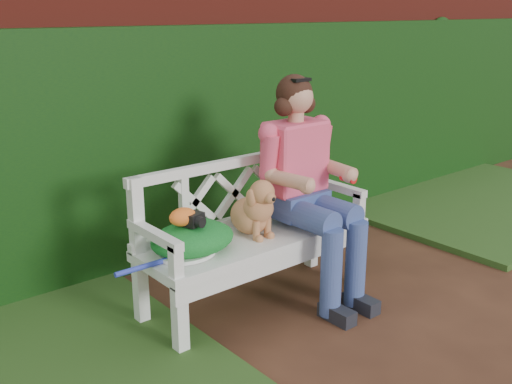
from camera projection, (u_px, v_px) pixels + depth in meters
ground at (400, 315)px, 3.69m from camera, size 60.00×60.00×0.00m
brick_wall at (215, 102)px, 4.76m from camera, size 10.00×0.30×2.20m
ivy_hedge at (233, 137)px, 4.68m from camera, size 10.00×0.18×1.70m
grass_right at (478, 201)px, 5.81m from camera, size 2.60×2.00×0.05m
garden_bench at (256, 269)px, 3.76m from camera, size 1.63×0.75×0.48m
seated_woman at (300, 189)px, 3.82m from camera, size 0.75×0.90×1.41m
dog at (253, 206)px, 3.63m from camera, size 0.36×0.40×0.37m
tennis_racket at (183, 255)px, 3.33m from camera, size 0.67×0.36×0.03m
green_bag at (193, 238)px, 3.39m from camera, size 0.60×0.53×0.17m
camera_item at (194, 219)px, 3.33m from camera, size 0.12×0.11×0.07m
baseball_glove at (183, 217)px, 3.32m from camera, size 0.17×0.13×0.10m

